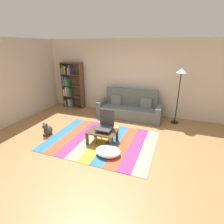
{
  "coord_description": "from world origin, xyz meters",
  "views": [
    {
      "loc": [
        1.66,
        -3.86,
        2.48
      ],
      "look_at": [
        -0.04,
        0.66,
        0.65
      ],
      "focal_mm": 28.47,
      "sensor_mm": 36.0,
      "label": 1
    }
  ],
  "objects_px": {
    "pouf": "(108,151)",
    "standing_lamp": "(181,78)",
    "couch": "(130,108)",
    "dog": "(48,130)",
    "bookshelf": "(71,86)",
    "folding_chair": "(106,124)",
    "tv_remote": "(106,131)",
    "coffee_table": "(102,133)"
  },
  "relations": [
    {
      "from": "coffee_table",
      "to": "folding_chair",
      "type": "xyz_separation_m",
      "value": [
        0.06,
        0.11,
        0.23
      ]
    },
    {
      "from": "bookshelf",
      "to": "coffee_table",
      "type": "height_order",
      "value": "bookshelf"
    },
    {
      "from": "couch",
      "to": "coffee_table",
      "type": "xyz_separation_m",
      "value": [
        -0.19,
        -2.05,
        -0.03
      ]
    },
    {
      "from": "bookshelf",
      "to": "folding_chair",
      "type": "height_order",
      "value": "bookshelf"
    },
    {
      "from": "coffee_table",
      "to": "dog",
      "type": "height_order",
      "value": "dog"
    },
    {
      "from": "coffee_table",
      "to": "tv_remote",
      "type": "xyz_separation_m",
      "value": [
        0.11,
        -0.0,
        0.07
      ]
    },
    {
      "from": "coffee_table",
      "to": "dog",
      "type": "xyz_separation_m",
      "value": [
        -1.69,
        -0.14,
        -0.14
      ]
    },
    {
      "from": "standing_lamp",
      "to": "pouf",
      "type": "bearing_deg",
      "value": -119.07
    },
    {
      "from": "folding_chair",
      "to": "standing_lamp",
      "type": "bearing_deg",
      "value": 96.71
    },
    {
      "from": "bookshelf",
      "to": "pouf",
      "type": "bearing_deg",
      "value": -45.27
    },
    {
      "from": "coffee_table",
      "to": "dog",
      "type": "relative_size",
      "value": 1.87
    },
    {
      "from": "pouf",
      "to": "dog",
      "type": "height_order",
      "value": "dog"
    },
    {
      "from": "standing_lamp",
      "to": "dog",
      "type": "bearing_deg",
      "value": -147.31
    },
    {
      "from": "pouf",
      "to": "folding_chair",
      "type": "xyz_separation_m",
      "value": [
        -0.29,
        0.58,
        0.43
      ]
    },
    {
      "from": "tv_remote",
      "to": "folding_chair",
      "type": "height_order",
      "value": "folding_chair"
    },
    {
      "from": "coffee_table",
      "to": "pouf",
      "type": "relative_size",
      "value": 1.21
    },
    {
      "from": "bookshelf",
      "to": "pouf",
      "type": "relative_size",
      "value": 2.97
    },
    {
      "from": "bookshelf",
      "to": "dog",
      "type": "height_order",
      "value": "bookshelf"
    },
    {
      "from": "dog",
      "to": "folding_chair",
      "type": "xyz_separation_m",
      "value": [
        1.74,
        0.24,
        0.37
      ]
    },
    {
      "from": "pouf",
      "to": "tv_remote",
      "type": "height_order",
      "value": "tv_remote"
    },
    {
      "from": "standing_lamp",
      "to": "folding_chair",
      "type": "height_order",
      "value": "standing_lamp"
    },
    {
      "from": "dog",
      "to": "bookshelf",
      "type": "bearing_deg",
      "value": 106.71
    },
    {
      "from": "standing_lamp",
      "to": "folding_chair",
      "type": "xyz_separation_m",
      "value": [
        -1.71,
        -1.97,
        -0.98
      ]
    },
    {
      "from": "bookshelf",
      "to": "tv_remote",
      "type": "xyz_separation_m",
      "value": [
        2.54,
        -2.33,
        -0.53
      ]
    },
    {
      "from": "pouf",
      "to": "tv_remote",
      "type": "relative_size",
      "value": 4.11
    },
    {
      "from": "couch",
      "to": "standing_lamp",
      "type": "xyz_separation_m",
      "value": [
        1.58,
        0.04,
        1.18
      ]
    },
    {
      "from": "pouf",
      "to": "folding_chair",
      "type": "height_order",
      "value": "folding_chair"
    },
    {
      "from": "couch",
      "to": "tv_remote",
      "type": "bearing_deg",
      "value": -92.19
    },
    {
      "from": "pouf",
      "to": "standing_lamp",
      "type": "height_order",
      "value": "standing_lamp"
    },
    {
      "from": "bookshelf",
      "to": "standing_lamp",
      "type": "distance_m",
      "value": 4.25
    },
    {
      "from": "standing_lamp",
      "to": "tv_remote",
      "type": "distance_m",
      "value": 2.9
    },
    {
      "from": "couch",
      "to": "dog",
      "type": "relative_size",
      "value": 5.69
    },
    {
      "from": "dog",
      "to": "standing_lamp",
      "type": "bearing_deg",
      "value": 32.69
    },
    {
      "from": "standing_lamp",
      "to": "tv_remote",
      "type": "xyz_separation_m",
      "value": [
        -1.66,
        -2.08,
        -1.14
      ]
    },
    {
      "from": "standing_lamp",
      "to": "tv_remote",
      "type": "relative_size",
      "value": 12.08
    },
    {
      "from": "standing_lamp",
      "to": "folding_chair",
      "type": "distance_m",
      "value": 2.79
    },
    {
      "from": "couch",
      "to": "bookshelf",
      "type": "xyz_separation_m",
      "value": [
        -2.62,
        0.28,
        0.57
      ]
    },
    {
      "from": "coffee_table",
      "to": "pouf",
      "type": "height_order",
      "value": "coffee_table"
    },
    {
      "from": "bookshelf",
      "to": "dog",
      "type": "distance_m",
      "value": 2.68
    },
    {
      "from": "bookshelf",
      "to": "standing_lamp",
      "type": "bearing_deg",
      "value": -3.36
    },
    {
      "from": "dog",
      "to": "folding_chair",
      "type": "height_order",
      "value": "folding_chair"
    },
    {
      "from": "couch",
      "to": "standing_lamp",
      "type": "relative_size",
      "value": 1.25
    }
  ]
}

